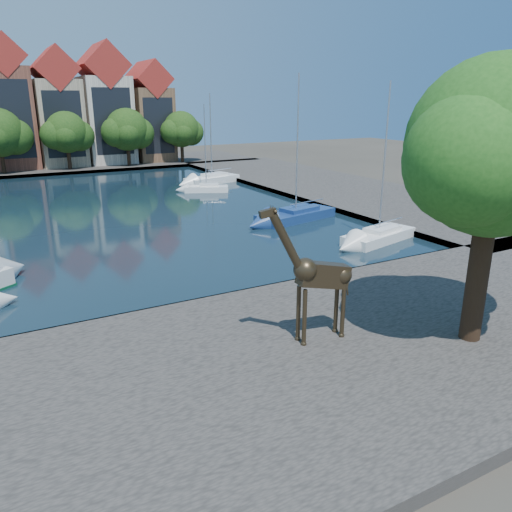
{
  "coord_description": "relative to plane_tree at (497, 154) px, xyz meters",
  "views": [
    {
      "loc": [
        -8.52,
        -20.61,
        9.56
      ],
      "look_at": [
        1.69,
        -2.0,
        2.84
      ],
      "focal_mm": 35.0,
      "sensor_mm": 36.0,
      "label": 1
    }
  ],
  "objects": [
    {
      "name": "ground",
      "position": [
        -7.62,
        9.01,
        -7.67
      ],
      "size": [
        160.0,
        160.0,
        0.0
      ],
      "primitive_type": "plane",
      "color": "#38332B",
      "rests_on": "ground"
    },
    {
      "name": "water_basin",
      "position": [
        -7.62,
        33.01,
        -7.63
      ],
      "size": [
        38.0,
        50.0,
        0.08
      ],
      "primitive_type": "cube",
      "color": "black",
      "rests_on": "ground"
    },
    {
      "name": "near_quay",
      "position": [
        -7.62,
        2.01,
        -7.42
      ],
      "size": [
        50.0,
        14.0,
        0.5
      ],
      "primitive_type": "cube",
      "color": "#4A4540",
      "rests_on": "ground"
    },
    {
      "name": "far_quay",
      "position": [
        -7.62,
        65.01,
        -7.42
      ],
      "size": [
        60.0,
        16.0,
        0.5
      ],
      "primitive_type": "cube",
      "color": "#4A4540",
      "rests_on": "ground"
    },
    {
      "name": "right_quay",
      "position": [
        17.38,
        33.01,
        -7.42
      ],
      "size": [
        14.0,
        52.0,
        0.5
      ],
      "primitive_type": "cube",
      "color": "#4A4540",
      "rests_on": "ground"
    },
    {
      "name": "plane_tree",
      "position": [
        0.0,
        0.0,
        0.0
      ],
      "size": [
        8.32,
        6.4,
        10.62
      ],
      "color": "#332114",
      "rests_on": "near_quay"
    },
    {
      "name": "townhouse_center",
      "position": [
        -11.62,
        64.99,
        0.69
      ],
      "size": [
        5.44,
        9.18,
        16.93
      ],
      "color": "brown",
      "rests_on": "far_quay"
    },
    {
      "name": "townhouse_east_inner",
      "position": [
        -5.62,
        64.99,
        0.06
      ],
      "size": [
        5.94,
        9.18,
        15.79
      ],
      "color": "tan",
      "rests_on": "far_quay"
    },
    {
      "name": "townhouse_east_mid",
      "position": [
        0.88,
        64.99,
        0.43
      ],
      "size": [
        6.43,
        9.18,
        16.65
      ],
      "color": "beige",
      "rests_on": "far_quay"
    },
    {
      "name": "townhouse_east_end",
      "position": [
        7.38,
        64.99,
        -0.56
      ],
      "size": [
        5.44,
        9.18,
        14.43
      ],
      "color": "brown",
      "rests_on": "far_quay"
    },
    {
      "name": "far_tree_mid_west",
      "position": [
        -13.51,
        59.5,
        -2.38
      ],
      "size": [
        7.8,
        6.0,
        8.0
      ],
      "color": "#332114",
      "rests_on": "far_quay"
    },
    {
      "name": "far_tree_mid_east",
      "position": [
        -5.52,
        59.5,
        -2.54
      ],
      "size": [
        7.02,
        5.4,
        7.52
      ],
      "color": "#332114",
      "rests_on": "far_quay"
    },
    {
      "name": "far_tree_east",
      "position": [
        2.49,
        59.5,
        -2.43
      ],
      "size": [
        7.54,
        5.8,
        7.84
      ],
      "color": "#332114",
      "rests_on": "far_quay"
    },
    {
      "name": "far_tree_far_east",
      "position": [
        10.48,
        59.5,
        -2.6
      ],
      "size": [
        6.76,
        5.2,
        7.36
      ],
      "color": "#332114",
      "rests_on": "far_quay"
    },
    {
      "name": "giraffe_statue",
      "position": [
        -5.58,
        2.85,
        -4.49
      ],
      "size": [
        3.82,
        0.78,
        5.45
      ],
      "color": "#35291A",
      "rests_on": "near_quay"
    },
    {
      "name": "sailboat_right_a",
      "position": [
        7.38,
        13.55,
        -7.06
      ],
      "size": [
        6.29,
        3.45,
        10.56
      ],
      "color": "white",
      "rests_on": "water_basin"
    },
    {
      "name": "sailboat_right_b",
      "position": [
        5.8,
        21.66,
        -7.04
      ],
      "size": [
        7.37,
        3.92,
        11.31
      ],
      "color": "navy",
      "rests_on": "water_basin"
    },
    {
      "name": "sailboat_right_c",
      "position": [
        4.55,
        37.05,
        -7.1
      ],
      "size": [
        4.8,
        3.36,
        8.93
      ],
      "color": "white",
      "rests_on": "water_basin"
    },
    {
      "name": "sailboat_right_d",
      "position": [
        7.38,
        41.98,
        -6.99
      ],
      "size": [
        6.99,
        3.99,
        10.03
      ],
      "color": "white",
      "rests_on": "water_basin"
    }
  ]
}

